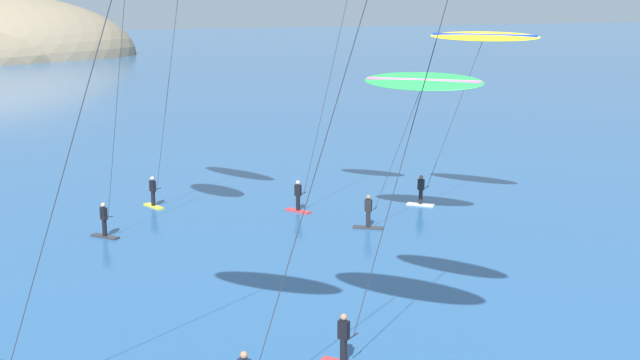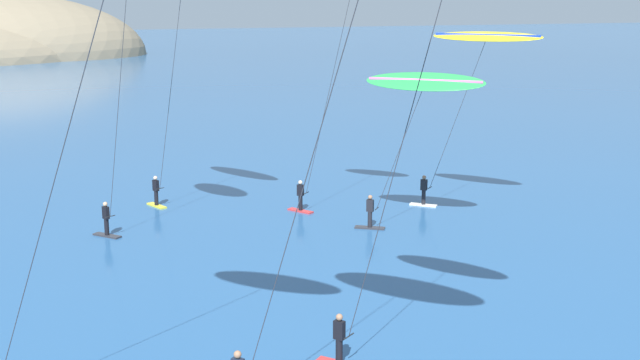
# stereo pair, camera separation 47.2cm
# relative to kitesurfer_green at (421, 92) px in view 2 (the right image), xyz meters

# --- Properties ---
(kitesurfer_green) EXTENTS (5.19, 4.90, 7.84)m
(kitesurfer_green) POSITION_rel_kitesurfer_green_xyz_m (0.00, 0.00, 0.00)
(kitesurfer_green) COLOR #2D2D33
(kitesurfer_green) RESTS_ON ground
(kitesurfer_yellow) EXTENTS (4.94, 5.87, 9.59)m
(kitesurfer_yellow) POSITION_rel_kitesurfer_green_xyz_m (4.73, 2.28, 1.71)
(kitesurfer_yellow) COLOR silver
(kitesurfer_yellow) RESTS_ON ground
(kitesurfer_blue) EXTENTS (3.87, 6.17, 12.05)m
(kitesurfer_blue) POSITION_rel_kitesurfer_green_xyz_m (-9.58, 7.75, 3.82)
(kitesurfer_blue) COLOR yellow
(kitesurfer_blue) RESTS_ON ground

